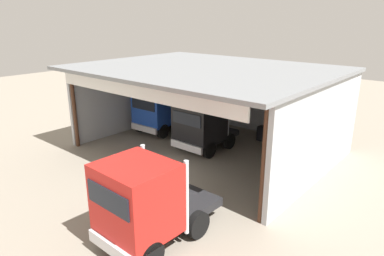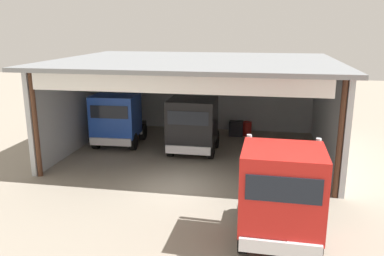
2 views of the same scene
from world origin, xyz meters
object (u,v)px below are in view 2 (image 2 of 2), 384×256
Objects in this scene: truck_blue_left_bay at (117,119)px; oil_drum at (247,129)px; truck_red_right_bay at (281,193)px; tool_cart at (236,128)px; truck_black_center_bay at (193,124)px.

oil_drum is at bearing -156.23° from truck_blue_left_bay.
truck_blue_left_bay is 8.61m from oil_drum.
truck_red_right_bay is at bearing -82.95° from oil_drum.
oil_drum is (-1.66, 13.42, -1.33)m from truck_red_right_bay.
tool_cart is (-2.38, 13.16, -1.29)m from truck_red_right_bay.
truck_black_center_bay is at bearing -61.76° from truck_red_right_bay.
truck_blue_left_bay is at bearing -44.78° from truck_red_right_bay.
tool_cart is (-0.72, -0.26, 0.04)m from oil_drum.
truck_black_center_bay reaches higher than tool_cart.
truck_blue_left_bay is at bearing -153.70° from oil_drum.
tool_cart is at bearing -155.60° from truck_blue_left_bay.
truck_blue_left_bay is at bearing -8.27° from truck_black_center_bay.
truck_black_center_bay is (4.75, -0.71, 0.05)m from truck_blue_left_bay.
truck_red_right_bay reaches higher than tool_cart.
tool_cart is (2.17, 4.22, -1.23)m from truck_black_center_bay.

